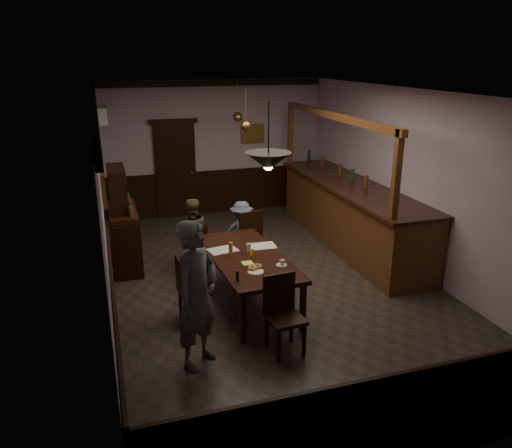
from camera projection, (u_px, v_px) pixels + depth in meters
name	position (u px, v px, depth m)	size (l,w,h in m)	color
room	(272.00, 193.00, 7.65)	(5.01, 8.01, 3.01)	#2D2621
dining_table	(247.00, 260.00, 7.25)	(1.12, 2.25, 0.75)	black
chair_far_left	(196.00, 247.00, 8.29)	(0.40, 0.40, 0.89)	black
chair_far_right	(248.00, 236.00, 8.56)	(0.53, 0.53, 1.02)	black
chair_near	(283.00, 310.00, 6.12)	(0.46, 0.46, 0.98)	black
chair_side	(188.00, 286.00, 6.82)	(0.43, 0.43, 0.93)	black
person_standing	(197.00, 295.00, 5.72)	(0.65, 0.43, 1.80)	#53575F
person_seated_left	(192.00, 234.00, 8.49)	(0.60, 0.47, 1.24)	brown
person_seated_right	(242.00, 231.00, 8.81)	(0.71, 0.41, 1.10)	#515A74
newspaper_left	(223.00, 250.00, 7.42)	(0.42, 0.30, 0.01)	silver
newspaper_right	(262.00, 246.00, 7.58)	(0.42, 0.30, 0.01)	silver
napkin	(247.00, 263.00, 6.97)	(0.15, 0.15, 0.00)	#F9F25B
saucer	(282.00, 265.00, 6.89)	(0.15, 0.15, 0.01)	white
coffee_cup	(282.00, 262.00, 6.87)	(0.08, 0.08, 0.07)	white
pastry_plate	(256.00, 272.00, 6.67)	(0.22, 0.22, 0.01)	white
pastry_ring_a	(252.00, 268.00, 6.73)	(0.13, 0.13, 0.04)	#C68C47
pastry_ring_b	(257.00, 266.00, 6.78)	(0.13, 0.13, 0.04)	#C68C47
soda_can	(252.00, 253.00, 7.15)	(0.07, 0.07, 0.12)	yellow
beer_glass	(231.00, 249.00, 7.21)	(0.06, 0.06, 0.20)	#BF721E
water_glass	(249.00, 248.00, 7.30)	(0.06, 0.06, 0.15)	silver
pepper_mill	(237.00, 276.00, 6.40)	(0.04, 0.04, 0.14)	black
sideboard	(123.00, 228.00, 8.54)	(0.47, 1.33, 1.75)	black
bar_counter	(350.00, 213.00, 9.53)	(1.05, 4.53, 2.54)	#522C16
door_back	(176.00, 171.00, 11.11)	(0.90, 0.06, 2.10)	black
ac_unit	(101.00, 115.00, 9.29)	(0.20, 0.85, 0.30)	white
picture_left_small	(104.00, 190.00, 5.30)	(0.04, 0.28, 0.36)	olive
picture_left_large	(103.00, 180.00, 7.61)	(0.04, 0.62, 0.48)	olive
picture_back	(253.00, 134.00, 11.39)	(0.55, 0.04, 0.42)	olive
pendant_iron	(268.00, 161.00, 6.02)	(0.56, 0.56, 0.82)	black
pendant_brass_mid	(246.00, 125.00, 9.02)	(0.20, 0.20, 0.81)	#BF8C3F
pendant_brass_far	(238.00, 117.00, 10.22)	(0.20, 0.20, 0.81)	#BF8C3F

